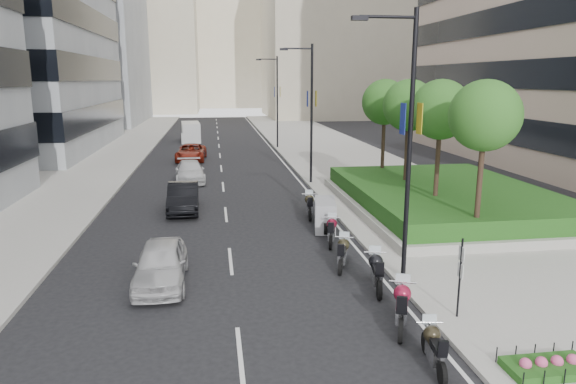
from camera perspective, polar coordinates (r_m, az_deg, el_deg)
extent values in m
plane|color=black|center=(16.46, -0.56, -12.13)|extent=(160.00, 160.00, 0.00)
cube|color=#9E9B93|center=(46.65, 5.49, 4.06)|extent=(10.00, 100.00, 0.15)
cube|color=#9E9B93|center=(46.43, -20.62, 3.28)|extent=(8.00, 100.00, 0.15)
cube|color=silver|center=(45.71, -0.99, 3.86)|extent=(0.12, 100.00, 0.01)
cube|color=silver|center=(45.35, -7.54, 3.68)|extent=(0.12, 100.00, 0.01)
cube|color=gray|center=(88.02, -23.74, 16.78)|extent=(22.00, 26.00, 30.00)
cube|color=#B7AD93|center=(98.45, 6.27, 18.91)|extent=(28.00, 24.00, 36.00)
cube|color=#B7AD93|center=(116.39, -16.86, 16.97)|extent=(26.00, 24.00, 34.00)
cube|color=#B7AD93|center=(135.44, -6.83, 17.54)|extent=(30.00, 24.00, 38.00)
cube|color=#9E9C93|center=(28.33, 17.06, -1.36)|extent=(10.00, 14.00, 0.40)
cube|color=#154212|center=(28.20, 17.14, -0.17)|extent=(9.40, 13.40, 0.80)
cube|color=#154212|center=(14.06, 26.97, -17.00)|extent=(2.00, 1.00, 0.20)
cylinder|color=#332319|center=(21.98, 20.46, 0.39)|extent=(0.22, 0.22, 4.00)
sphere|color=#2C5B1C|center=(21.60, 21.04, 7.93)|extent=(2.80, 2.80, 2.80)
cylinder|color=#332319|center=(25.49, 16.21, 2.26)|extent=(0.22, 0.22, 4.00)
sphere|color=#2C5B1C|center=(25.16, 16.61, 8.77)|extent=(2.80, 2.80, 2.80)
cylinder|color=#332319|center=(29.13, 13.00, 3.66)|extent=(0.22, 0.22, 4.00)
sphere|color=#2C5B1C|center=(28.84, 13.28, 9.36)|extent=(2.80, 2.80, 2.80)
cylinder|color=#332319|center=(32.85, 10.50, 4.74)|extent=(0.22, 0.22, 4.00)
sphere|color=#2C5B1C|center=(32.60, 10.70, 9.80)|extent=(2.80, 2.80, 2.80)
cylinder|color=black|center=(17.20, 13.33, 4.27)|extent=(0.16, 0.16, 9.00)
cylinder|color=black|center=(16.82, 11.08, 18.56)|extent=(1.80, 0.10, 0.10)
cube|color=black|center=(16.55, 7.96, 18.59)|extent=(0.50, 0.22, 0.14)
cube|color=gold|center=(17.18, 14.40, 7.90)|extent=(0.02, 0.45, 1.00)
cube|color=navy|center=(16.98, 12.63, 7.94)|extent=(0.02, 0.45, 1.00)
cylinder|color=black|center=(33.51, 2.63, 8.44)|extent=(0.16, 0.16, 9.00)
cylinder|color=black|center=(33.32, 1.13, 15.65)|extent=(1.80, 0.10, 0.10)
cube|color=black|center=(33.18, -0.47, 15.58)|extent=(0.50, 0.22, 0.14)
cube|color=gold|center=(33.50, 3.13, 10.31)|extent=(0.02, 0.45, 1.00)
cube|color=navy|center=(33.40, 2.17, 10.32)|extent=(0.02, 0.45, 1.00)
cylinder|color=black|center=(51.27, -1.20, 9.84)|extent=(0.16, 0.16, 9.00)
cylinder|color=black|center=(51.15, -2.25, 14.54)|extent=(1.80, 0.10, 0.10)
cube|color=black|center=(51.06, -3.29, 14.47)|extent=(0.50, 0.22, 0.14)
cube|color=gold|center=(51.27, -0.89, 11.07)|extent=(0.02, 0.45, 1.00)
cube|color=navy|center=(51.20, -1.52, 11.07)|extent=(0.02, 0.45, 1.00)
cylinder|color=black|center=(15.56, 18.53, -9.32)|extent=(0.06, 0.06, 2.50)
cube|color=silver|center=(15.29, 18.74, -6.53)|extent=(0.02, 0.32, 0.42)
cube|color=silver|center=(15.45, 18.61, -8.28)|extent=(0.02, 0.32, 0.42)
cylinder|color=black|center=(12.90, 16.75, -18.79)|extent=(0.18, 0.56, 0.55)
cylinder|color=black|center=(14.07, 15.07, -15.87)|extent=(0.18, 0.56, 0.55)
cube|color=silver|center=(13.37, 15.96, -16.80)|extent=(0.37, 0.78, 0.37)
sphere|color=black|center=(13.46, 15.70, -14.96)|extent=(0.42, 0.42, 0.42)
cube|color=black|center=(13.01, 16.36, -16.27)|extent=(0.34, 0.69, 0.14)
cylinder|color=silver|center=(13.58, 15.48, -13.77)|extent=(0.65, 0.14, 0.04)
cylinder|color=black|center=(14.39, 12.40, -14.83)|extent=(0.36, 0.65, 0.65)
cylinder|color=black|center=(15.90, 12.52, -12.08)|extent=(0.36, 0.65, 0.65)
cube|color=silver|center=(15.02, 12.49, -12.86)|extent=(0.62, 0.94, 0.44)
sphere|color=maroon|center=(15.17, 12.59, -10.94)|extent=(0.50, 0.50, 0.50)
cube|color=black|center=(14.59, 12.53, -12.19)|extent=(0.56, 0.84, 0.17)
cylinder|color=silver|center=(15.34, 12.65, -9.74)|extent=(0.74, 0.33, 0.05)
cylinder|color=black|center=(16.76, 10.11, -10.69)|extent=(0.24, 0.64, 0.63)
cylinder|color=black|center=(18.26, 9.47, -8.69)|extent=(0.24, 0.64, 0.63)
cube|color=silver|center=(17.40, 9.82, -9.18)|extent=(0.46, 0.91, 0.43)
sphere|color=black|center=(17.57, 9.73, -7.61)|extent=(0.49, 0.49, 0.49)
cube|color=black|center=(17.00, 9.98, -8.54)|extent=(0.42, 0.80, 0.16)
cylinder|color=silver|center=(17.75, 9.65, -6.63)|extent=(0.75, 0.19, 0.05)
cylinder|color=black|center=(18.54, 5.83, -8.32)|extent=(0.31, 0.59, 0.58)
cylinder|color=black|center=(19.95, 6.29, -6.81)|extent=(0.31, 0.59, 0.58)
cube|color=silver|center=(19.14, 6.07, -7.13)|extent=(0.54, 0.85, 0.40)
sphere|color=black|center=(19.32, 6.18, -5.83)|extent=(0.45, 0.45, 0.45)
cube|color=black|center=(18.78, 6.00, -6.55)|extent=(0.49, 0.75, 0.15)
cylinder|color=silver|center=(19.50, 6.27, -5.02)|extent=(0.67, 0.28, 0.05)
cylinder|color=black|center=(21.14, 4.75, -5.65)|extent=(0.27, 0.60, 0.59)
cylinder|color=black|center=(22.58, 4.93, -4.46)|extent=(0.27, 0.60, 0.59)
cube|color=silver|center=(21.77, 4.84, -4.67)|extent=(0.49, 0.85, 0.40)
sphere|color=maroon|center=(21.96, 4.90, -3.53)|extent=(0.45, 0.45, 0.45)
cube|color=black|center=(21.41, 4.82, -4.12)|extent=(0.45, 0.75, 0.15)
cylinder|color=silver|center=(22.15, 4.94, -2.84)|extent=(0.69, 0.23, 0.05)
cylinder|color=black|center=(23.09, 4.18, -3.96)|extent=(0.25, 0.68, 0.67)
cylinder|color=black|center=(24.76, 4.05, -2.82)|extent=(0.25, 0.68, 0.67)
cube|color=gray|center=(23.82, 4.12, -2.52)|extent=(1.32, 2.41, 1.35)
cylinder|color=black|center=(25.20, 2.47, -2.59)|extent=(0.21, 0.62, 0.61)
cylinder|color=black|center=(26.73, 2.33, -1.71)|extent=(0.21, 0.62, 0.61)
cube|color=silver|center=(25.87, 2.41, -1.81)|extent=(0.41, 0.87, 0.42)
sphere|color=#312C1B|center=(26.10, 2.39, -0.83)|extent=(0.47, 0.47, 0.47)
cube|color=black|center=(25.51, 2.44, -1.28)|extent=(0.38, 0.77, 0.16)
cylinder|color=silver|center=(26.31, 2.37, -0.24)|extent=(0.73, 0.15, 0.05)
imported|color=#B3B3B5|center=(18.08, -13.95, -7.74)|extent=(1.74, 4.25, 1.44)
imported|color=black|center=(27.56, -11.55, -0.60)|extent=(1.67, 4.53, 1.48)
imported|color=#BDBDBF|center=(35.53, -10.84, 2.25)|extent=(2.25, 4.83, 1.37)
imported|color=maroon|center=(44.62, -10.72, 4.34)|extent=(2.62, 5.21, 1.42)
cube|color=#BDBDBF|center=(58.59, -10.74, 6.58)|extent=(2.29, 5.13, 2.10)
cube|color=#BDBDBF|center=(56.76, -10.80, 5.88)|extent=(1.99, 1.35, 1.10)
cylinder|color=black|center=(56.92, -11.60, 5.66)|extent=(0.25, 0.70, 0.70)
cylinder|color=black|center=(56.85, -9.98, 5.72)|extent=(0.25, 0.70, 0.70)
cylinder|color=black|center=(60.29, -11.42, 6.04)|extent=(0.25, 0.70, 0.70)
cylinder|color=black|center=(60.22, -9.89, 6.09)|extent=(0.25, 0.70, 0.70)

